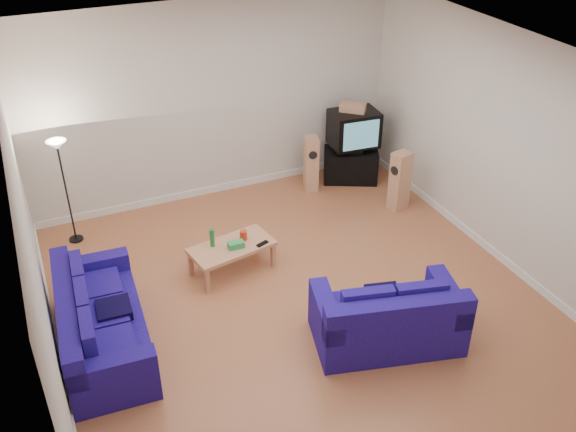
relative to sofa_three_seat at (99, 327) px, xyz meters
name	(u,v)px	position (x,y,z in m)	size (l,w,h in m)	color
room	(302,200)	(2.51, -0.22, 1.24)	(6.01, 6.51, 3.21)	#964E2E
sofa_three_seat	(99,327)	(0.00, 0.00, 0.00)	(1.05, 2.19, 0.83)	#10035A
sofa_loveseat	(388,321)	(3.14, -1.31, 0.02)	(1.89, 1.34, 0.86)	#10035A
coffee_table	(232,249)	(1.94, 0.81, 0.05)	(1.23, 0.77, 0.42)	tan
bottle	(212,238)	(1.71, 0.90, 0.24)	(0.06, 0.06, 0.26)	#197233
tissue_box	(236,245)	(1.99, 0.74, 0.15)	(0.22, 0.12, 0.09)	green
red_canister	(243,235)	(2.15, 0.88, 0.18)	(0.10, 0.10, 0.14)	red
remote	(262,244)	(2.34, 0.66, 0.12)	(0.18, 0.06, 0.02)	black
tv_stand	(351,165)	(4.72, 2.48, -0.03)	(0.91, 0.51, 0.56)	black
av_receiver	(349,148)	(4.67, 2.49, 0.30)	(0.44, 0.36, 0.10)	black
television	(354,129)	(4.74, 2.48, 0.66)	(0.82, 0.65, 0.60)	black
centre_speaker	(353,108)	(4.70, 2.50, 1.03)	(0.42, 0.17, 0.15)	tan
speaker_left	(311,163)	(3.96, 2.48, 0.17)	(0.28, 0.33, 0.94)	tan
speaker_right	(400,181)	(4.96, 1.33, 0.18)	(0.34, 0.29, 0.98)	tan
floor_lamp	(60,159)	(0.06, 2.48, 1.04)	(0.28, 0.28, 1.63)	black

